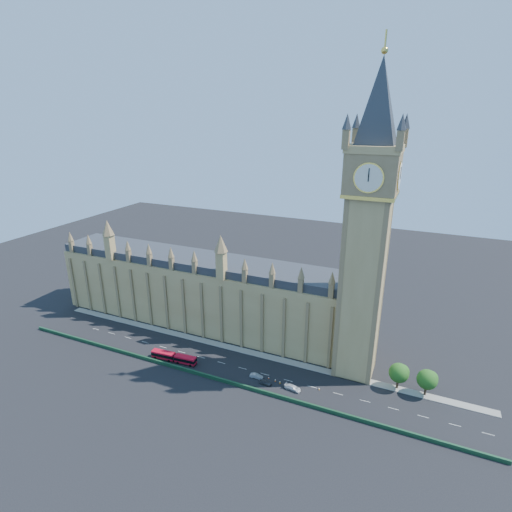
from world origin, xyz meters
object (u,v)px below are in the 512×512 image
at_px(red_bus, 174,357).
at_px(car_white, 293,388).
at_px(car_silver, 256,376).
at_px(car_grey, 265,382).

height_order(red_bus, car_white, red_bus).
bearing_deg(car_silver, car_white, -96.54).
distance_m(car_grey, car_silver, 4.26).
height_order(red_bus, car_silver, red_bus).
height_order(car_silver, car_white, car_white).
distance_m(red_bus, car_silver, 29.70).
xyz_separation_m(red_bus, car_grey, (33.41, 1.00, -0.80)).
bearing_deg(car_white, car_grey, 102.83).
xyz_separation_m(red_bus, car_white, (42.11, 1.88, -0.72)).
distance_m(red_bus, car_grey, 33.43).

